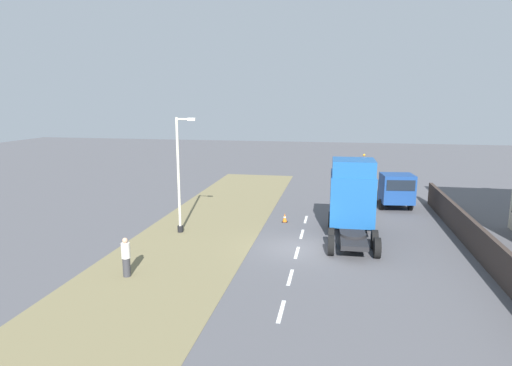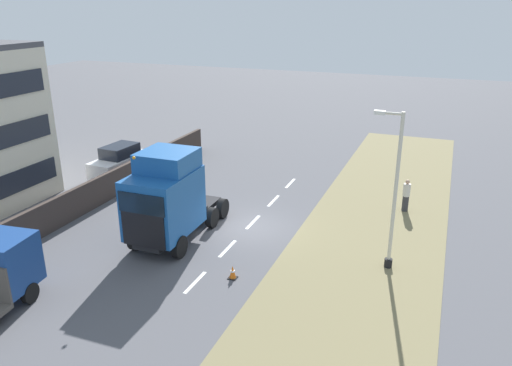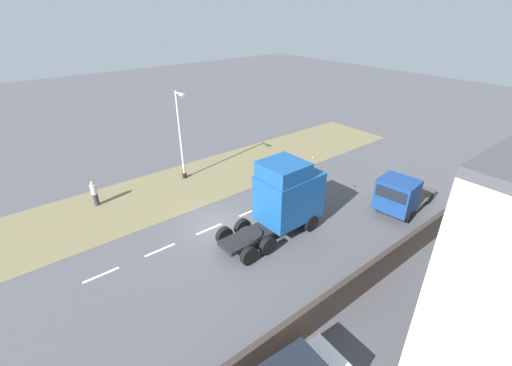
# 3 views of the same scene
# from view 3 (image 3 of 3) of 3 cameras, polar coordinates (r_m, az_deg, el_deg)

# --- Properties ---
(ground_plane) EXTENTS (120.00, 120.00, 0.00)m
(ground_plane) POSITION_cam_3_polar(r_m,az_deg,el_deg) (21.59, -6.27, -6.99)
(ground_plane) COLOR #515156
(ground_plane) RESTS_ON ground
(grass_verge) EXTENTS (7.00, 44.00, 0.01)m
(grass_verge) POSITION_cam_3_polar(r_m,az_deg,el_deg) (26.17, -13.46, -0.98)
(grass_verge) COLOR olive
(grass_verge) RESTS_ON ground
(lane_markings) EXTENTS (0.16, 14.60, 0.00)m
(lane_markings) POSITION_cam_3_polar(r_m,az_deg,el_deg) (21.30, -7.86, -7.63)
(lane_markings) COLOR white
(lane_markings) RESTS_ON ground
(boundary_wall) EXTENTS (0.25, 24.00, 1.62)m
(boundary_wall) POSITION_cam_3_polar(r_m,az_deg,el_deg) (15.93, 12.59, -18.93)
(boundary_wall) COLOR #382D28
(boundary_wall) RESTS_ON ground
(lorry_cab) EXTENTS (2.69, 6.62, 4.64)m
(lorry_cab) POSITION_cam_3_polar(r_m,az_deg,el_deg) (20.04, 4.94, -2.27)
(lorry_cab) COLOR black
(lorry_cab) RESTS_ON ground
(flatbed_truck) EXTENTS (2.83, 5.75, 2.62)m
(flatbed_truck) POSITION_cam_3_polar(r_m,az_deg,el_deg) (23.74, 22.78, -1.85)
(flatbed_truck) COLOR navy
(flatbed_truck) RESTS_ON ground
(lamp_post) EXTENTS (1.29, 0.34, 6.83)m
(lamp_post) POSITION_cam_3_polar(r_m,az_deg,el_deg) (26.42, -12.35, 6.89)
(lamp_post) COLOR black
(lamp_post) RESTS_ON ground
(pedestrian) EXTENTS (0.39, 0.39, 1.82)m
(pedestrian) POSITION_cam_3_polar(r_m,az_deg,el_deg) (25.48, -25.31, -1.60)
(pedestrian) COLOR #333338
(pedestrian) RESTS_ON ground
(traffic_cone_lead) EXTENTS (0.36, 0.36, 0.58)m
(traffic_cone_lead) POSITION_cam_3_polar(r_m,az_deg,el_deg) (24.76, 1.42, -1.16)
(traffic_cone_lead) COLOR black
(traffic_cone_lead) RESTS_ON ground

